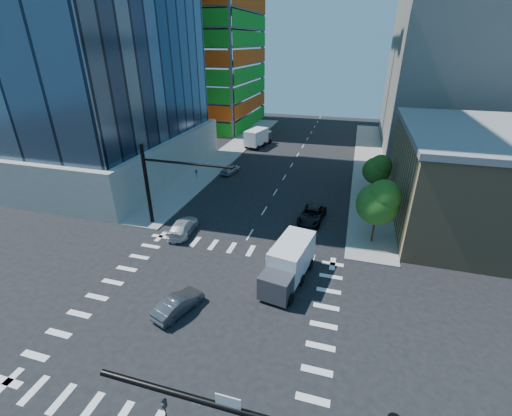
% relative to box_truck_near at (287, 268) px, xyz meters
% --- Properties ---
extents(ground, '(160.00, 160.00, 0.00)m').
position_rel_box_truck_near_xyz_m(ground, '(-5.39, -5.17, -1.51)').
color(ground, black).
rests_on(ground, ground).
extents(road_markings, '(20.00, 20.00, 0.01)m').
position_rel_box_truck_near_xyz_m(road_markings, '(-5.39, -5.17, -1.51)').
color(road_markings, silver).
rests_on(road_markings, ground).
extents(sidewalk_ne, '(5.00, 60.00, 0.15)m').
position_rel_box_truck_near_xyz_m(sidewalk_ne, '(7.11, 34.83, -1.44)').
color(sidewalk_ne, gray).
rests_on(sidewalk_ne, ground).
extents(sidewalk_nw, '(5.00, 60.00, 0.15)m').
position_rel_box_truck_near_xyz_m(sidewalk_nw, '(-17.89, 34.83, -1.44)').
color(sidewalk_nw, gray).
rests_on(sidewalk_nw, ground).
extents(construction_building, '(25.16, 34.50, 70.60)m').
position_rel_box_truck_near_xyz_m(construction_building, '(-32.81, 56.76, 23.10)').
color(construction_building, slate).
rests_on(construction_building, ground).
extents(commercial_building, '(20.50, 22.50, 10.60)m').
position_rel_box_truck_near_xyz_m(commercial_building, '(19.61, 16.83, 3.80)').
color(commercial_building, '#8D7752').
rests_on(commercial_building, ground).
extents(bg_building_ne, '(24.00, 30.00, 28.00)m').
position_rel_box_truck_near_xyz_m(bg_building_ne, '(21.61, 49.83, 12.49)').
color(bg_building_ne, slate).
rests_on(bg_building_ne, ground).
extents(signal_mast_nw, '(10.20, 0.40, 9.00)m').
position_rel_box_truck_near_xyz_m(signal_mast_nw, '(-15.39, 6.33, 3.98)').
color(signal_mast_nw, black).
rests_on(signal_mast_nw, sidewalk_nw).
extents(tree_south, '(4.16, 4.16, 6.82)m').
position_rel_box_truck_near_xyz_m(tree_south, '(7.23, 8.74, 3.18)').
color(tree_south, '#382316').
rests_on(tree_south, sidewalk_ne).
extents(tree_north, '(3.54, 3.52, 5.78)m').
position_rel_box_truck_near_xyz_m(tree_north, '(7.53, 20.74, 2.48)').
color(tree_north, '#382316').
rests_on(tree_north, sidewalk_ne).
extents(car_nb_far, '(3.06, 5.67, 1.51)m').
position_rel_box_truck_near_xyz_m(car_nb_far, '(0.53, 11.88, -0.76)').
color(car_nb_far, black).
rests_on(car_nb_far, ground).
extents(car_sb_near, '(2.55, 5.40, 1.52)m').
position_rel_box_truck_near_xyz_m(car_sb_near, '(-12.41, 5.23, -0.75)').
color(car_sb_near, silver).
rests_on(car_sb_near, ground).
extents(car_sb_mid, '(2.32, 4.34, 1.41)m').
position_rel_box_truck_near_xyz_m(car_sb_mid, '(-13.89, 24.20, -0.81)').
color(car_sb_mid, '#9B9DA3').
rests_on(car_sb_mid, ground).
extents(car_sb_cross, '(2.85, 4.55, 1.42)m').
position_rel_box_truck_near_xyz_m(car_sb_cross, '(-7.23, -5.77, -0.80)').
color(car_sb_cross, '#4F4F55').
rests_on(car_sb_cross, ground).
extents(box_truck_near, '(3.81, 6.88, 3.42)m').
position_rel_box_truck_near_xyz_m(box_truck_near, '(0.00, 0.00, 0.00)').
color(box_truck_near, black).
rests_on(box_truck_near, ground).
extents(box_truck_far, '(4.14, 7.06, 3.47)m').
position_rel_box_truck_near_xyz_m(box_truck_far, '(-13.89, 40.70, 0.02)').
color(box_truck_far, black).
rests_on(box_truck_far, ground).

